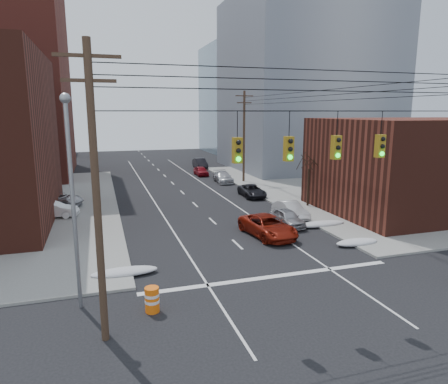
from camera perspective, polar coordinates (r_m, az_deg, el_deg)
ground at (r=16.66m, az=16.57°, el=-20.09°), size 160.00×160.00×0.00m
sidewalk_ne at (r=53.01m, az=24.72°, el=1.14°), size 40.00×40.00×0.15m
building_brick_far at (r=87.46m, az=-29.38°, el=8.29°), size 22.00×18.00×12.00m
building_office at (r=63.46m, az=11.57°, el=14.74°), size 22.00×20.00×25.00m
building_glass at (r=87.81m, az=4.32°, el=12.97°), size 20.00×18.00×22.00m
building_storefront at (r=38.41m, az=26.08°, el=3.42°), size 16.00×12.00×8.00m
utility_pole_left at (r=14.88m, az=-17.80°, el=0.05°), size 2.20×0.28×11.00m
utility_pole_far at (r=48.69m, az=2.87°, el=8.12°), size 2.20×0.28×11.00m
traffic_signals at (r=16.89m, az=12.61°, el=6.37°), size 17.00×0.42×2.02m
street_light at (r=17.91m, az=-20.93°, el=0.90°), size 0.44×0.44×9.32m
bare_tree at (r=36.86m, az=11.95°, el=1.40°), size 2.09×2.20×4.93m
snow_nw at (r=22.26m, az=-14.01°, el=-11.01°), size 3.50×1.08×0.42m
snow_ne at (r=27.61m, az=18.47°, el=-6.82°), size 3.00×1.08×0.42m
snow_east_far at (r=31.19m, az=13.65°, el=-4.47°), size 4.00×1.08×0.42m
red_pickup at (r=28.09m, az=6.26°, el=-4.88°), size 3.05×5.48×1.45m
parked_car_a at (r=30.82m, az=9.02°, el=-3.64°), size 1.64×3.81×1.28m
parked_car_b at (r=33.19m, az=9.49°, el=-2.52°), size 1.65×4.13×1.34m
parked_car_c at (r=40.93m, az=4.03°, el=0.17°), size 2.22×4.48×1.22m
parked_car_d at (r=49.10m, az=-0.13°, el=2.14°), size 2.14×4.65×1.32m
parked_car_e at (r=54.59m, az=-3.31°, el=3.02°), size 1.55×3.69×1.25m
parked_car_f at (r=61.69m, az=-3.46°, el=4.11°), size 1.72×4.61×1.50m
lot_car_a at (r=35.12m, az=-23.25°, el=-2.32°), size 4.08×1.98×1.29m
lot_car_b at (r=39.01m, az=-22.88°, el=-0.97°), size 5.26×3.81×1.33m
construction_barrel at (r=18.20m, az=-10.24°, el=-14.85°), size 0.80×0.80×1.12m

